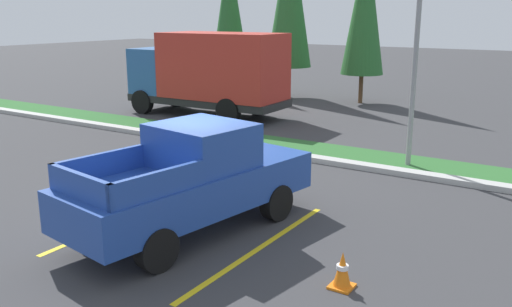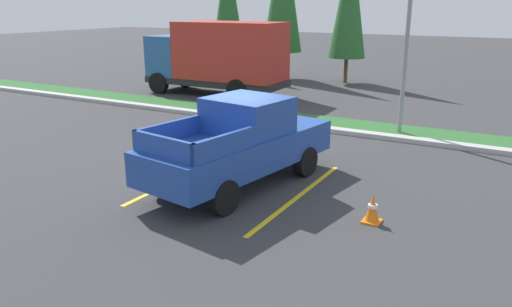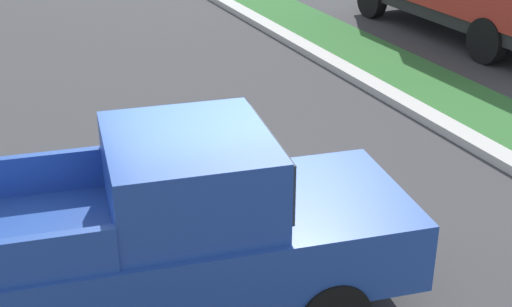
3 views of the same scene
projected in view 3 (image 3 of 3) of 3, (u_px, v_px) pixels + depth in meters
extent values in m
plane|color=#38383A|center=(224.00, 260.00, 8.85)|extent=(120.00, 120.00, 0.00)
cube|color=yellow|center=(129.00, 246.00, 9.13)|extent=(0.12, 4.80, 0.01)
cylinder|color=black|center=(282.00, 228.00, 8.81)|extent=(0.40, 0.79, 0.76)
cylinder|color=black|center=(15.00, 266.00, 8.06)|extent=(0.40, 0.79, 0.76)
cube|color=#23479E|center=(163.00, 247.00, 7.48)|extent=(2.70, 5.43, 0.76)
cube|color=#23479E|center=(189.00, 175.00, 7.21)|extent=(1.99, 1.86, 0.84)
cube|color=#2D3842|center=(268.00, 161.00, 7.39)|extent=(1.61, 0.31, 0.63)
cube|color=#23479E|center=(10.00, 177.00, 7.62)|extent=(0.40, 1.89, 0.44)
cube|color=#23479E|center=(4.00, 264.00, 6.13)|extent=(0.40, 1.89, 0.44)
cube|color=silver|center=(389.00, 233.00, 8.20)|extent=(1.81, 0.44, 0.28)
cylinder|color=black|center=(487.00, 41.00, 15.68)|extent=(1.01, 0.32, 1.00)
cube|color=#262626|center=(471.00, 10.00, 17.52)|extent=(6.85, 2.45, 0.30)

